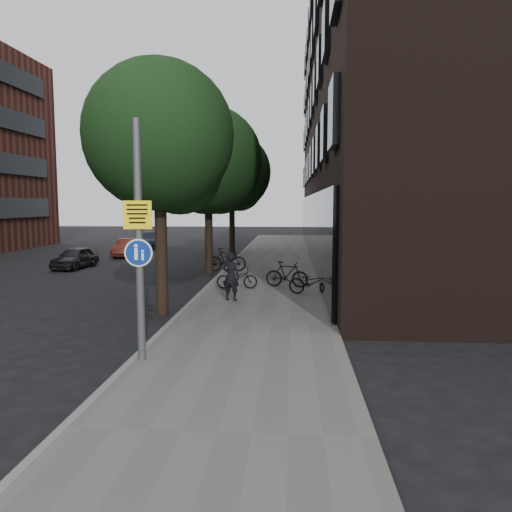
# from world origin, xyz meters

# --- Properties ---
(ground) EXTENTS (120.00, 120.00, 0.00)m
(ground) POSITION_xyz_m (0.00, 0.00, 0.00)
(ground) COLOR black
(ground) RESTS_ON ground
(sidewalk) EXTENTS (4.50, 60.00, 0.12)m
(sidewalk) POSITION_xyz_m (0.25, 10.00, 0.06)
(sidewalk) COLOR #5E5C57
(sidewalk) RESTS_ON ground
(curb_edge) EXTENTS (0.15, 60.00, 0.13)m
(curb_edge) POSITION_xyz_m (-2.00, 10.00, 0.07)
(curb_edge) COLOR slate
(curb_edge) RESTS_ON ground
(building_right_dark_brick) EXTENTS (12.00, 40.00, 18.00)m
(building_right_dark_brick) POSITION_xyz_m (8.50, 22.00, 9.00)
(building_right_dark_brick) COLOR black
(building_right_dark_brick) RESTS_ON ground
(street_tree_near) EXTENTS (4.40, 4.40, 7.50)m
(street_tree_near) POSITION_xyz_m (-2.53, 4.64, 5.11)
(street_tree_near) COLOR black
(street_tree_near) RESTS_ON ground
(street_tree_mid) EXTENTS (5.00, 5.00, 7.80)m
(street_tree_mid) POSITION_xyz_m (-2.53, 13.14, 5.11)
(street_tree_mid) COLOR black
(street_tree_mid) RESTS_ON ground
(street_tree_far) EXTENTS (5.00, 5.00, 7.80)m
(street_tree_far) POSITION_xyz_m (-2.53, 22.14, 5.11)
(street_tree_far) COLOR black
(street_tree_far) RESTS_ON ground
(signpost) EXTENTS (0.57, 0.16, 4.90)m
(signpost) POSITION_xyz_m (-1.80, -0.19, 2.59)
(signpost) COLOR #595B5E
(signpost) RESTS_ON sidewalk
(pedestrian) EXTENTS (0.67, 0.54, 1.61)m
(pedestrian) POSITION_xyz_m (-0.73, 6.21, 0.92)
(pedestrian) COLOR black
(pedestrian) RESTS_ON sidewalk
(parked_bike_facade_near) EXTENTS (1.82, 1.15, 0.90)m
(parked_bike_facade_near) POSITION_xyz_m (2.00, 7.36, 0.57)
(parked_bike_facade_near) COLOR black
(parked_bike_facade_near) RESTS_ON sidewalk
(parked_bike_facade_far) EXTENTS (1.71, 0.75, 0.99)m
(parked_bike_facade_far) POSITION_xyz_m (1.10, 8.96, 0.62)
(parked_bike_facade_far) COLOR black
(parked_bike_facade_far) RESTS_ON sidewalk
(parked_bike_curb_near) EXTENTS (1.58, 0.68, 0.81)m
(parked_bike_curb_near) POSITION_xyz_m (-0.78, 8.48, 0.52)
(parked_bike_curb_near) COLOR black
(parked_bike_curb_near) RESTS_ON sidewalk
(parked_bike_curb_far) EXTENTS (1.88, 0.61, 1.12)m
(parked_bike_curb_far) POSITION_xyz_m (-1.80, 13.15, 0.68)
(parked_bike_curb_far) COLOR black
(parked_bike_curb_far) RESTS_ON sidewalk
(parked_car_near) EXTENTS (1.59, 3.34, 1.10)m
(parked_car_near) POSITION_xyz_m (-9.82, 14.61, 0.55)
(parked_car_near) COLOR black
(parked_car_near) RESTS_ON ground
(parked_car_mid) EXTENTS (1.39, 3.45, 1.12)m
(parked_car_mid) POSITION_xyz_m (-8.98, 20.28, 0.56)
(parked_car_mid) COLOR maroon
(parked_car_mid) RESTS_ON ground
(parked_car_far) EXTENTS (2.12, 4.33, 1.21)m
(parked_car_far) POSITION_xyz_m (-9.22, 26.38, 0.61)
(parked_car_far) COLOR black
(parked_car_far) RESTS_ON ground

